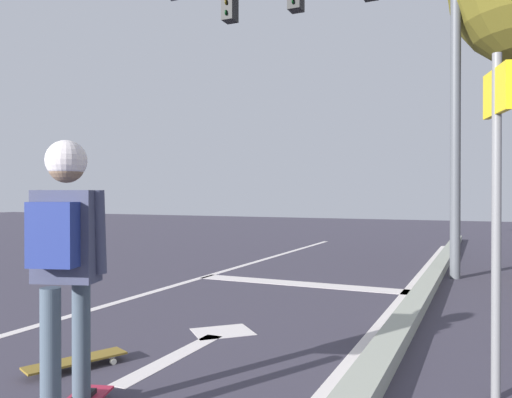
% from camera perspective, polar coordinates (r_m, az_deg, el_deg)
% --- Properties ---
extents(lane_line_center, '(0.12, 20.00, 0.01)m').
position_cam_1_polar(lane_line_center, '(5.87, -21.97, -12.71)').
color(lane_line_center, silver).
rests_on(lane_line_center, ground).
extents(lane_line_curbside, '(0.12, 20.00, 0.01)m').
position_cam_1_polar(lane_line_curbside, '(4.26, 10.60, -17.79)').
color(lane_line_curbside, silver).
rests_on(lane_line_curbside, ground).
extents(stop_bar, '(3.33, 0.40, 0.01)m').
position_cam_1_polar(stop_bar, '(7.64, 5.26, -9.60)').
color(stop_bar, silver).
rests_on(stop_bar, ground).
extents(lane_arrow_stem, '(0.16, 1.40, 0.01)m').
position_cam_1_polar(lane_arrow_stem, '(4.37, -9.40, -17.35)').
color(lane_arrow_stem, silver).
rests_on(lane_arrow_stem, ground).
extents(lane_arrow_head, '(0.71, 0.71, 0.01)m').
position_cam_1_polar(lane_arrow_head, '(5.06, -3.82, -14.82)').
color(lane_arrow_head, silver).
rests_on(lane_arrow_head, ground).
extents(curb_strip, '(0.24, 24.00, 0.14)m').
position_cam_1_polar(curb_strip, '(4.19, 14.07, -17.15)').
color(curb_strip, '#A0A495').
rests_on(curb_strip, ground).
extents(skater, '(0.42, 0.60, 1.58)m').
position_cam_1_polar(skater, '(3.08, -20.93, -4.66)').
color(skater, '#414F5E').
rests_on(skater, skateboard).
extents(spare_skateboard, '(0.49, 0.78, 0.07)m').
position_cam_1_polar(spare_skateboard, '(4.27, -19.80, -16.96)').
color(spare_skateboard, olive).
rests_on(spare_skateboard, ground).
extents(traffic_signal_mast, '(5.50, 0.34, 5.74)m').
position_cam_1_polar(traffic_signal_mast, '(9.29, 11.41, 18.43)').
color(traffic_signal_mast, '#4F5358').
rests_on(traffic_signal_mast, ground).
extents(street_sign_post, '(0.17, 0.43, 2.26)m').
position_cam_1_polar(street_sign_post, '(3.62, 25.71, 2.62)').
color(street_sign_post, slate).
rests_on(street_sign_post, ground).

